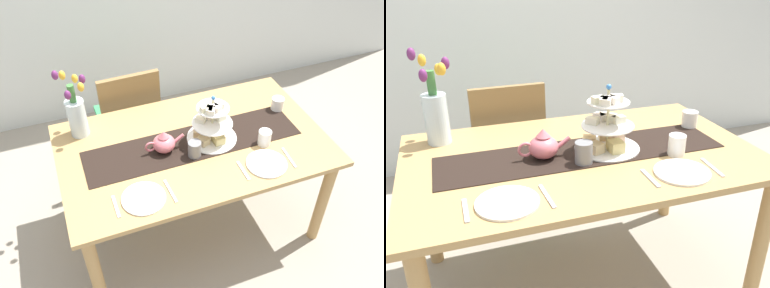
# 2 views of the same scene
# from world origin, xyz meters

# --- Properties ---
(ground_plane) EXTENTS (8.00, 8.00, 0.00)m
(ground_plane) POSITION_xyz_m (0.00, 0.00, 0.00)
(ground_plane) COLOR gray
(dining_table) EXTENTS (1.58, 0.96, 0.74)m
(dining_table) POSITION_xyz_m (0.00, 0.00, 0.64)
(dining_table) COLOR tan
(dining_table) RESTS_ON ground_plane
(chair_left) EXTENTS (0.43, 0.43, 0.91)m
(chair_left) POSITION_xyz_m (-0.24, 0.71, 0.50)
(chair_left) COLOR olive
(chair_left) RESTS_ON ground_plane
(table_runner) EXTENTS (1.29, 0.31, 0.00)m
(table_runner) POSITION_xyz_m (0.00, 0.00, 0.74)
(table_runner) COLOR black
(table_runner) RESTS_ON dining_table
(tiered_cake_stand) EXTENTS (0.30, 0.30, 0.30)m
(tiered_cake_stand) POSITION_xyz_m (0.11, 0.00, 0.84)
(tiered_cake_stand) COLOR beige
(tiered_cake_stand) RESTS_ON table_runner
(teapot) EXTENTS (0.24, 0.13, 0.14)m
(teapot) POSITION_xyz_m (-0.18, 0.00, 0.80)
(teapot) COLOR #D66B75
(teapot) RESTS_ON table_runner
(tulip_vase) EXTENTS (0.17, 0.23, 0.45)m
(tulip_vase) POSITION_xyz_m (-0.61, 0.33, 0.90)
(tulip_vase) COLOR silver
(tulip_vase) RESTS_ON dining_table
(cream_jug) EXTENTS (0.08, 0.08, 0.08)m
(cream_jug) POSITION_xyz_m (0.63, 0.12, 0.78)
(cream_jug) COLOR white
(cream_jug) RESTS_ON dining_table
(dinner_plate_left) EXTENTS (0.23, 0.23, 0.01)m
(dinner_plate_left) POSITION_xyz_m (-0.40, -0.32, 0.74)
(dinner_plate_left) COLOR white
(dinner_plate_left) RESTS_ON dining_table
(fork_left) EXTENTS (0.02, 0.15, 0.01)m
(fork_left) POSITION_xyz_m (-0.54, -0.32, 0.74)
(fork_left) COLOR silver
(fork_left) RESTS_ON dining_table
(knife_left) EXTENTS (0.02, 0.17, 0.01)m
(knife_left) POSITION_xyz_m (-0.25, -0.32, 0.74)
(knife_left) COLOR silver
(knife_left) RESTS_ON dining_table
(dinner_plate_right) EXTENTS (0.23, 0.23, 0.01)m
(dinner_plate_right) POSITION_xyz_m (0.32, -0.32, 0.74)
(dinner_plate_right) COLOR white
(dinner_plate_right) RESTS_ON dining_table
(fork_right) EXTENTS (0.02, 0.15, 0.01)m
(fork_right) POSITION_xyz_m (0.17, -0.32, 0.74)
(fork_right) COLOR silver
(fork_right) RESTS_ON dining_table
(knife_right) EXTENTS (0.03, 0.17, 0.01)m
(knife_right) POSITION_xyz_m (0.46, -0.32, 0.74)
(knife_right) COLOR silver
(knife_right) RESTS_ON dining_table
(mug_grey) EXTENTS (0.08, 0.08, 0.09)m
(mug_grey) POSITION_xyz_m (-0.03, -0.10, 0.79)
(mug_grey) COLOR slate
(mug_grey) RESTS_ON table_runner
(mug_white_text) EXTENTS (0.08, 0.08, 0.09)m
(mug_white_text) POSITION_xyz_m (0.39, -0.16, 0.79)
(mug_white_text) COLOR white
(mug_white_text) RESTS_ON dining_table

